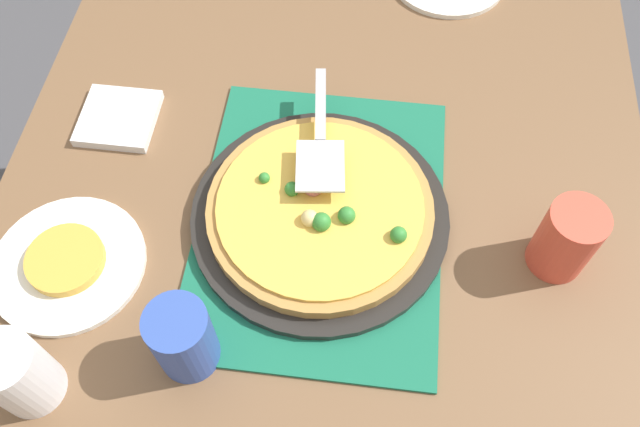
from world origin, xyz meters
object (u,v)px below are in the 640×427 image
at_px(cup_corner, 566,239).
at_px(pizza_server, 320,139).
at_px(pizza, 320,209).
at_px(cup_near, 183,339).
at_px(napkin_stack, 119,118).
at_px(cup_far, 18,374).
at_px(plate_far_right, 68,264).
at_px(pizza_pan, 320,216).
at_px(served_slice_right, 65,260).

distance_m(cup_corner, pizza_server, 0.37).
bearing_deg(pizza, cup_near, -32.84).
bearing_deg(pizza, napkin_stack, -112.96).
bearing_deg(cup_corner, cup_far, -68.22).
xyz_separation_m(pizza, pizza_server, (-0.10, -0.01, 0.04)).
height_order(plate_far_right, cup_far, cup_far).
bearing_deg(cup_far, pizza_pan, 131.34).
bearing_deg(pizza, plate_far_right, -71.41).
bearing_deg(cup_near, plate_far_right, -118.14).
distance_m(served_slice_right, pizza_server, 0.40).
xyz_separation_m(served_slice_right, napkin_stack, (-0.27, -0.00, -0.01)).
distance_m(cup_near, cup_corner, 0.53).
relative_size(pizza, pizza_server, 1.41).
xyz_separation_m(pizza, napkin_stack, (-0.15, -0.35, -0.03)).
xyz_separation_m(cup_near, pizza_server, (-0.32, 0.13, 0.01)).
height_order(plate_far_right, cup_near, cup_near).
relative_size(cup_far, cup_corner, 1.00).
height_order(cup_far, pizza_server, cup_far).
relative_size(plate_far_right, napkin_stack, 1.83).
height_order(pizza, plate_far_right, pizza).
distance_m(pizza_pan, pizza_server, 0.11).
relative_size(plate_far_right, served_slice_right, 2.00).
bearing_deg(served_slice_right, cup_corner, 97.71).
distance_m(pizza, plate_far_right, 0.37).
bearing_deg(pizza_server, cup_far, -39.54).
bearing_deg(pizza, served_slice_right, -71.41).
bearing_deg(cup_far, served_slice_right, -175.53).
distance_m(served_slice_right, cup_corner, 0.70).
xyz_separation_m(pizza_pan, napkin_stack, (-0.15, -0.35, -0.01)).
distance_m(served_slice_right, napkin_stack, 0.27).
bearing_deg(napkin_stack, pizza_pan, 67.05).
relative_size(cup_near, cup_far, 1.00).
xyz_separation_m(cup_corner, pizza_server, (-0.12, -0.35, 0.01)).
distance_m(served_slice_right, cup_far, 0.18).
relative_size(served_slice_right, pizza_server, 0.47).
bearing_deg(pizza_server, cup_corner, 71.03).
xyz_separation_m(pizza_pan, served_slice_right, (0.12, -0.35, 0.01)).
distance_m(cup_corner, napkin_stack, 0.71).
distance_m(pizza_pan, pizza, 0.02).
relative_size(cup_near, pizza_server, 0.51).
height_order(served_slice_right, cup_far, cup_far).
bearing_deg(served_slice_right, plate_far_right, 0.00).
bearing_deg(napkin_stack, pizza, 67.04).
bearing_deg(served_slice_right, cup_far, 4.47).
bearing_deg(cup_corner, pizza_server, -108.97).
relative_size(pizza_pan, cup_near, 3.17).
bearing_deg(cup_near, pizza, 147.16).
relative_size(pizza, cup_near, 2.75).
xyz_separation_m(cup_far, napkin_stack, (-0.44, -0.02, -0.05)).
bearing_deg(pizza_server, served_slice_right, -57.49).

